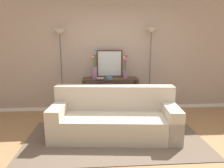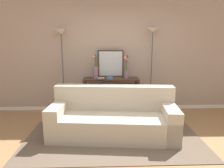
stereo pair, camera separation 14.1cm
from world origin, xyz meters
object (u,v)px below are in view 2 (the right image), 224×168
(console_table, at_px, (111,89))
(wall_mirror, at_px, (111,64))
(couch, at_px, (113,119))
(vase_short_flowers, at_px, (126,69))
(floor_lamp_right, at_px, (152,47))
(book_row_under_console, at_px, (96,111))
(floor_lamp_left, at_px, (62,48))
(vase_tall_flowers, at_px, (95,69))
(book_stack, at_px, (101,79))
(fruit_bowl, at_px, (110,78))

(console_table, bearing_deg, wall_mirror, 91.40)
(couch, distance_m, vase_short_flowers, 1.44)
(console_table, xyz_separation_m, floor_lamp_right, (0.96, 0.10, 0.98))
(book_row_under_console, bearing_deg, floor_lamp_right, 4.44)
(couch, distance_m, console_table, 1.19)
(console_table, relative_size, vase_short_flowers, 2.41)
(floor_lamp_left, distance_m, book_row_under_console, 1.66)
(floor_lamp_left, bearing_deg, vase_tall_flowers, -8.53)
(floor_lamp_left, relative_size, vase_short_flowers, 3.69)
(book_stack, relative_size, book_row_under_console, 0.62)
(couch, height_order, book_row_under_console, couch)
(floor_lamp_right, xyz_separation_m, vase_short_flowers, (-0.60, -0.08, -0.51))
(wall_mirror, xyz_separation_m, vase_short_flowers, (0.36, -0.15, -0.12))
(floor_lamp_right, distance_m, vase_short_flowers, 0.79)
(vase_short_flowers, height_order, fruit_bowl, vase_short_flowers)
(floor_lamp_left, bearing_deg, wall_mirror, 3.21)
(vase_short_flowers, relative_size, book_stack, 2.85)
(console_table, xyz_separation_m, fruit_bowl, (-0.03, -0.13, 0.29))
(floor_lamp_right, distance_m, book_row_under_console, 2.02)
(floor_lamp_right, distance_m, book_stack, 1.41)
(couch, bearing_deg, fruit_bowl, 92.13)
(console_table, bearing_deg, floor_lamp_right, 6.15)
(console_table, relative_size, fruit_bowl, 7.71)
(couch, xyz_separation_m, floor_lamp_left, (-1.13, 1.26, 1.22))
(vase_short_flowers, distance_m, fruit_bowl, 0.45)
(floor_lamp_right, xyz_separation_m, fruit_bowl, (-0.99, -0.23, -0.69))
(book_row_under_console, bearing_deg, couch, -71.89)
(wall_mirror, distance_m, book_stack, 0.49)
(floor_lamp_right, bearing_deg, book_stack, -168.62)
(book_stack, bearing_deg, floor_lamp_right, 11.38)
(vase_tall_flowers, bearing_deg, console_table, 1.83)
(couch, xyz_separation_m, console_table, (-0.00, 1.16, 0.28))
(floor_lamp_left, xyz_separation_m, vase_tall_flowers, (0.77, -0.11, -0.46))
(wall_mirror, relative_size, book_stack, 3.46)
(couch, xyz_separation_m, fruit_bowl, (-0.04, 1.03, 0.57))
(floor_lamp_left, xyz_separation_m, book_row_under_console, (0.75, -0.10, -1.48))
(couch, height_order, floor_lamp_right, floor_lamp_right)
(console_table, height_order, fruit_bowl, fruit_bowl)
(console_table, height_order, vase_short_flowers, vase_short_flowers)
(couch, bearing_deg, book_row_under_console, 108.11)
(floor_lamp_right, xyz_separation_m, book_row_under_console, (-1.33, -0.10, -1.51))
(vase_tall_flowers, distance_m, vase_short_flowers, 0.72)
(vase_short_flowers, bearing_deg, book_stack, -165.21)
(console_table, xyz_separation_m, floor_lamp_left, (-1.13, 0.10, 0.95))
(console_table, distance_m, book_stack, 0.40)
(couch, height_order, vase_tall_flowers, vase_tall_flowers)
(vase_short_flowers, distance_m, book_row_under_console, 1.24)
(floor_lamp_left, xyz_separation_m, fruit_bowl, (1.09, -0.23, -0.65))
(console_table, relative_size, book_stack, 6.87)
(floor_lamp_left, height_order, floor_lamp_right, floor_lamp_right)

